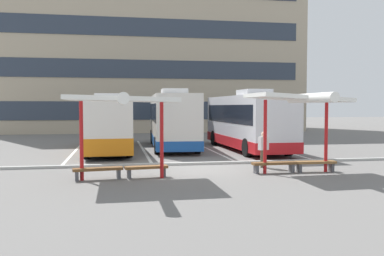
{
  "coord_description": "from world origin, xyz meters",
  "views": [
    {
      "loc": [
        -3.7,
        -17.84,
        2.72
      ],
      "look_at": [
        0.11,
        3.31,
        1.61
      ],
      "focal_mm": 39.43,
      "sensor_mm": 36.0,
      "label": 1
    }
  ],
  "objects_px": {
    "coach_bus_1": "(172,120)",
    "bench_3": "(315,164)",
    "coach_bus_2": "(247,122)",
    "bench_0": "(98,171)",
    "bench_2": "(274,165)",
    "waiting_passenger_0": "(263,147)",
    "waiting_shelter_0": "(122,101)",
    "waiting_shelter_1": "(299,100)",
    "coach_bus_0": "(107,125)",
    "bench_1": "(146,169)"
  },
  "relations": [
    {
      "from": "bench_0",
      "to": "waiting_shelter_1",
      "type": "distance_m",
      "value": 8.34
    },
    {
      "from": "waiting_shelter_1",
      "to": "bench_2",
      "type": "distance_m",
      "value": 2.81
    },
    {
      "from": "coach_bus_0",
      "to": "bench_3",
      "type": "xyz_separation_m",
      "value": [
        8.68,
        -10.32,
        -1.24
      ]
    },
    {
      "from": "bench_2",
      "to": "waiting_passenger_0",
      "type": "distance_m",
      "value": 1.64
    },
    {
      "from": "bench_2",
      "to": "bench_3",
      "type": "relative_size",
      "value": 1.08
    },
    {
      "from": "coach_bus_1",
      "to": "coach_bus_2",
      "type": "relative_size",
      "value": 0.98
    },
    {
      "from": "coach_bus_0",
      "to": "waiting_shelter_1",
      "type": "distance_m",
      "value": 13.26
    },
    {
      "from": "coach_bus_2",
      "to": "bench_3",
      "type": "bearing_deg",
      "value": -89.39
    },
    {
      "from": "bench_0",
      "to": "bench_1",
      "type": "bearing_deg",
      "value": 4.38
    },
    {
      "from": "coach_bus_2",
      "to": "bench_0",
      "type": "xyz_separation_m",
      "value": [
        -8.72,
        -9.39,
        -1.42
      ]
    },
    {
      "from": "bench_0",
      "to": "bench_2",
      "type": "bearing_deg",
      "value": 2.79
    },
    {
      "from": "bench_1",
      "to": "waiting_shelter_1",
      "type": "xyz_separation_m",
      "value": [
        6.11,
        -0.14,
        2.64
      ]
    },
    {
      "from": "coach_bus_0",
      "to": "coach_bus_1",
      "type": "relative_size",
      "value": 1.12
    },
    {
      "from": "coach_bus_2",
      "to": "bench_3",
      "type": "relative_size",
      "value": 6.06
    },
    {
      "from": "waiting_shelter_0",
      "to": "coach_bus_1",
      "type": "bearing_deg",
      "value": 73.79
    },
    {
      "from": "bench_1",
      "to": "waiting_shelter_1",
      "type": "height_order",
      "value": "waiting_shelter_1"
    },
    {
      "from": "coach_bus_0",
      "to": "bench_2",
      "type": "height_order",
      "value": "coach_bus_0"
    },
    {
      "from": "coach_bus_0",
      "to": "bench_1",
      "type": "relative_size",
      "value": 6.85
    },
    {
      "from": "coach_bus_2",
      "to": "bench_3",
      "type": "height_order",
      "value": "coach_bus_2"
    },
    {
      "from": "coach_bus_2",
      "to": "bench_0",
      "type": "bearing_deg",
      "value": -132.88
    },
    {
      "from": "waiting_shelter_1",
      "to": "bench_3",
      "type": "height_order",
      "value": "waiting_shelter_1"
    },
    {
      "from": "coach_bus_2",
      "to": "waiting_passenger_0",
      "type": "distance_m",
      "value": 7.73
    },
    {
      "from": "bench_0",
      "to": "waiting_passenger_0",
      "type": "relative_size",
      "value": 1.17
    },
    {
      "from": "coach_bus_0",
      "to": "bench_0",
      "type": "relative_size",
      "value": 6.14
    },
    {
      "from": "bench_2",
      "to": "waiting_passenger_0",
      "type": "bearing_deg",
      "value": 86.63
    },
    {
      "from": "coach_bus_0",
      "to": "waiting_passenger_0",
      "type": "distance_m",
      "value": 11.22
    },
    {
      "from": "waiting_shelter_1",
      "to": "waiting_passenger_0",
      "type": "relative_size",
      "value": 2.8
    },
    {
      "from": "bench_0",
      "to": "coach_bus_1",
      "type": "bearing_deg",
      "value": 69.3
    },
    {
      "from": "coach_bus_0",
      "to": "bench_3",
      "type": "relative_size",
      "value": 6.64
    },
    {
      "from": "coach_bus_0",
      "to": "waiting_shelter_0",
      "type": "relative_size",
      "value": 2.2
    },
    {
      "from": "coach_bus_1",
      "to": "bench_0",
      "type": "distance_m",
      "value": 12.23
    },
    {
      "from": "coach_bus_2",
      "to": "coach_bus_1",
      "type": "bearing_deg",
      "value": 155.97
    },
    {
      "from": "coach_bus_1",
      "to": "bench_1",
      "type": "distance_m",
      "value": 11.59
    },
    {
      "from": "waiting_shelter_1",
      "to": "coach_bus_0",
      "type": "bearing_deg",
      "value": 126.13
    },
    {
      "from": "bench_0",
      "to": "bench_1",
      "type": "xyz_separation_m",
      "value": [
        1.8,
        0.14,
        -0.01
      ]
    },
    {
      "from": "coach_bus_1",
      "to": "bench_3",
      "type": "distance_m",
      "value": 12.01
    },
    {
      "from": "waiting_shelter_1",
      "to": "waiting_passenger_0",
      "type": "distance_m",
      "value": 2.91
    },
    {
      "from": "bench_2",
      "to": "waiting_shelter_0",
      "type": "bearing_deg",
      "value": -173.92
    },
    {
      "from": "coach_bus_1",
      "to": "waiting_shelter_1",
      "type": "distance_m",
      "value": 11.98
    },
    {
      "from": "waiting_shelter_1",
      "to": "bench_3",
      "type": "bearing_deg",
      "value": 20.42
    },
    {
      "from": "waiting_shelter_0",
      "to": "bench_1",
      "type": "bearing_deg",
      "value": 26.43
    },
    {
      "from": "waiting_shelter_0",
      "to": "waiting_passenger_0",
      "type": "xyz_separation_m",
      "value": [
        6.2,
        2.18,
        -2.01
      ]
    },
    {
      "from": "waiting_shelter_0",
      "to": "bench_2",
      "type": "distance_m",
      "value": 6.67
    },
    {
      "from": "coach_bus_1",
      "to": "bench_3",
      "type": "bearing_deg",
      "value": -67.71
    },
    {
      "from": "bench_2",
      "to": "waiting_shelter_1",
      "type": "bearing_deg",
      "value": -20.98
    },
    {
      "from": "waiting_shelter_0",
      "to": "bench_3",
      "type": "relative_size",
      "value": 3.02
    },
    {
      "from": "coach_bus_0",
      "to": "bench_1",
      "type": "bearing_deg",
      "value": -81.02
    },
    {
      "from": "bench_1",
      "to": "bench_2",
      "type": "relative_size",
      "value": 0.9
    },
    {
      "from": "bench_1",
      "to": "waiting_passenger_0",
      "type": "bearing_deg",
      "value": 18.12
    },
    {
      "from": "coach_bus_0",
      "to": "waiting_shelter_0",
      "type": "bearing_deg",
      "value": -86.02
    }
  ]
}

